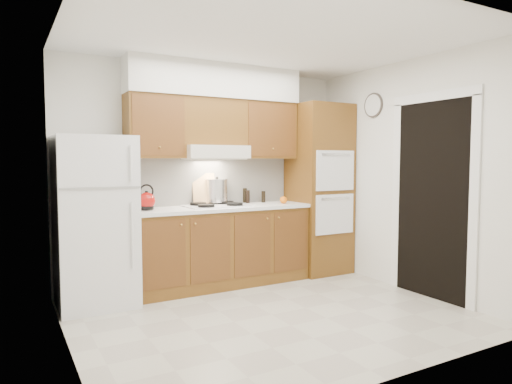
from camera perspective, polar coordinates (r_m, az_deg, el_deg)
floor at (r=4.53m, az=1.98°, el=-15.07°), size 3.60×3.60×0.00m
ceiling at (r=4.42m, az=2.07°, el=18.68°), size 3.60×3.60×0.00m
wall_back at (r=5.62m, az=-5.98°, el=2.15°), size 3.60×0.02×2.60m
wall_left at (r=3.68m, az=-22.65°, el=0.90°), size 0.02×3.00×2.60m
wall_right at (r=5.44m, az=18.44°, el=1.91°), size 0.02×3.00×2.60m
fridge at (r=4.90m, az=-19.49°, el=-3.49°), size 0.75×0.72×1.72m
base_cabinets at (r=5.45m, az=-4.41°, el=-6.90°), size 2.11×0.60×0.90m
countertop at (r=5.37m, az=-4.39°, el=-1.99°), size 2.13×0.62×0.04m
backsplash at (r=5.62m, az=-5.68°, el=1.34°), size 2.11×0.03×0.56m
oven_cabinet at (r=6.08m, az=7.85°, el=0.38°), size 0.70×0.65×2.20m
upper_cab_left at (r=5.23m, az=-12.58°, el=7.97°), size 0.63×0.33×0.70m
upper_cab_right at (r=5.80m, az=1.19°, el=7.66°), size 0.73×0.33×0.70m
range_hood at (r=5.40m, az=-5.29°, el=5.00°), size 0.75×0.45×0.15m
upper_cab_over_hood at (r=5.47m, az=-5.58°, el=8.66°), size 0.75×0.33×0.55m
soffit at (r=5.54m, az=-5.06°, el=13.56°), size 2.13×0.36×0.40m
cooktop at (r=5.36m, az=-4.97°, el=-1.72°), size 0.74×0.50×0.01m
doorway at (r=5.22m, az=21.13°, el=-0.99°), size 0.02×0.90×2.10m
wall_clock at (r=5.85m, az=14.46°, el=10.46°), size 0.02×0.30×0.30m
kettle at (r=5.05m, az=-13.51°, el=-1.08°), size 0.23×0.23×0.18m
cutting_board at (r=5.54m, az=-6.53°, el=0.46°), size 0.29×0.13×0.36m
stock_pot at (r=5.57m, az=-4.89°, el=0.14°), size 0.28×0.28×0.27m
condiment_a at (r=5.79m, az=-1.39°, el=-0.43°), size 0.06×0.06×0.18m
condiment_b at (r=5.74m, az=-1.03°, el=-0.58°), size 0.06×0.06×0.16m
condiment_c at (r=5.83m, az=0.93°, el=-0.59°), size 0.06×0.06×0.15m
orange_near at (r=5.72m, az=3.43°, el=-0.98°), size 0.11×0.11×0.09m
orange_far at (r=5.68m, az=3.48°, el=-1.01°), size 0.10×0.10×0.09m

